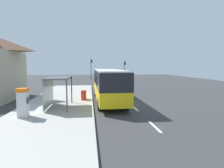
{
  "coord_description": "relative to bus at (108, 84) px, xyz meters",
  "views": [
    {
      "loc": [
        -3.57,
        -16.75,
        3.62
      ],
      "look_at": [
        -1.0,
        5.2,
        1.5
      ],
      "focal_mm": 30.71,
      "sensor_mm": 36.0,
      "label": 1
    }
  ],
  "objects": [
    {
      "name": "lane_stripe_seg_1",
      "position": [
        1.96,
        -3.23,
        -1.84
      ],
      "size": [
        0.16,
        2.2,
        0.01
      ],
      "primitive_type": "cube",
      "color": "silver",
      "rests_on": "ground"
    },
    {
      "name": "recycling_bin_red",
      "position": [
        -2.49,
        0.23,
        -1.19
      ],
      "size": [
        0.52,
        0.52,
        0.95
      ],
      "primitive_type": "cylinder",
      "color": "red",
      "rests_on": "sidewalk_platform"
    },
    {
      "name": "lane_stripe_seg_0",
      "position": [
        1.96,
        -8.23,
        -1.84
      ],
      "size": [
        0.16,
        2.2,
        0.01
      ],
      "primitive_type": "cube",
      "color": "silver",
      "rests_on": "ground"
    },
    {
      "name": "sedan_far",
      "position": [
        4.01,
        37.01,
        -1.05
      ],
      "size": [
        1.86,
        4.41,
        1.52
      ],
      "color": "navy",
      "rests_on": "ground"
    },
    {
      "name": "lane_stripe_seg_5",
      "position": [
        1.96,
        16.77,
        -1.84
      ],
      "size": [
        0.16,
        2.2,
        0.01
      ],
      "primitive_type": "cube",
      "color": "silver",
      "rests_on": "ground"
    },
    {
      "name": "lane_stripe_seg_2",
      "position": [
        1.96,
        1.77,
        -1.84
      ],
      "size": [
        0.16,
        2.2,
        0.01
      ],
      "primitive_type": "cube",
      "color": "silver",
      "rests_on": "ground"
    },
    {
      "name": "ticket_machine",
      "position": [
        -6.33,
        -5.71,
        -0.67
      ],
      "size": [
        0.66,
        0.76,
        1.94
      ],
      "color": "silver",
      "rests_on": "sidewalk_platform"
    },
    {
      "name": "traffic_light_far_side",
      "position": [
        -1.39,
        31.07,
        1.65
      ],
      "size": [
        0.49,
        0.28,
        5.28
      ],
      "color": "#2D2D2D",
      "rests_on": "ground"
    },
    {
      "name": "lane_stripe_seg_3",
      "position": [
        1.96,
        6.77,
        -1.84
      ],
      "size": [
        0.16,
        2.2,
        0.01
      ],
      "primitive_type": "cube",
      "color": "silver",
      "rests_on": "ground"
    },
    {
      "name": "lane_stripe_seg_6",
      "position": [
        1.96,
        21.77,
        -1.84
      ],
      "size": [
        0.16,
        2.2,
        0.01
      ],
      "primitive_type": "cube",
      "color": "silver",
      "rests_on": "ground"
    },
    {
      "name": "lane_stripe_seg_7",
      "position": [
        1.96,
        26.77,
        -1.84
      ],
      "size": [
        0.16,
        2.2,
        0.01
      ],
      "primitive_type": "cube",
      "color": "silver",
      "rests_on": "ground"
    },
    {
      "name": "recycling_bin_yellow",
      "position": [
        -2.49,
        0.93,
        -1.19
      ],
      "size": [
        0.52,
        0.52,
        0.95
      ],
      "primitive_type": "cylinder",
      "color": "yellow",
      "rests_on": "sidewalk_platform"
    },
    {
      "name": "lane_stripe_seg_4",
      "position": [
        1.96,
        11.77,
        -1.84
      ],
      "size": [
        0.16,
        2.2,
        0.01
      ],
      "primitive_type": "cube",
      "color": "silver",
      "rests_on": "ground"
    },
    {
      "name": "sidewalk_platform",
      "position": [
        -4.69,
        -0.23,
        -1.75
      ],
      "size": [
        6.2,
        30.0,
        0.18
      ],
      "primitive_type": "cube",
      "color": "#ADAAA3",
      "rests_on": "ground"
    },
    {
      "name": "traffic_light_near_side",
      "position": [
        7.22,
        30.27,
        1.3
      ],
      "size": [
        0.49,
        0.28,
        4.7
      ],
      "color": "#2D2D2D",
      "rests_on": "ground"
    },
    {
      "name": "sedan_near",
      "position": [
        4.01,
        29.6,
        -1.05
      ],
      "size": [
        1.97,
        4.46,
        1.52
      ],
      "color": "#A51919",
      "rests_on": "ground"
    },
    {
      "name": "ground_plane",
      "position": [
        1.71,
        11.77,
        -1.86
      ],
      "size": [
        56.0,
        92.0,
        0.04
      ],
      "primitive_type": "cube",
      "color": "#38383A"
    },
    {
      "name": "bus_shelter",
      "position": [
        -4.7,
        -2.91,
        0.25
      ],
      "size": [
        1.8,
        4.0,
        2.5
      ],
      "color": "#4C4C51",
      "rests_on": "sidewalk_platform"
    },
    {
      "name": "bus",
      "position": [
        0.0,
        0.0,
        0.0
      ],
      "size": [
        2.62,
        11.03,
        3.21
      ],
      "color": "yellow",
      "rests_on": "ground"
    },
    {
      "name": "white_van",
      "position": [
        3.91,
        18.94,
        -0.5
      ],
      "size": [
        2.23,
        5.28,
        2.3
      ],
      "color": "black",
      "rests_on": "ground"
    }
  ]
}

